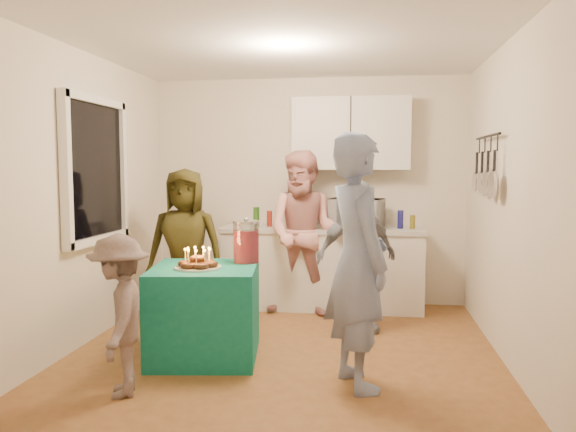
# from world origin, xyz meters

# --- Properties ---
(floor) EXTENTS (4.00, 4.00, 0.00)m
(floor) POSITION_xyz_m (0.00, 0.00, 0.00)
(floor) COLOR brown
(floor) RESTS_ON ground
(ceiling) EXTENTS (4.00, 4.00, 0.00)m
(ceiling) POSITION_xyz_m (0.00, 0.00, 2.60)
(ceiling) COLOR white
(ceiling) RESTS_ON floor
(back_wall) EXTENTS (3.60, 3.60, 0.00)m
(back_wall) POSITION_xyz_m (0.00, 2.00, 1.30)
(back_wall) COLOR silver
(back_wall) RESTS_ON floor
(left_wall) EXTENTS (4.00, 4.00, 0.00)m
(left_wall) POSITION_xyz_m (-1.80, 0.00, 1.30)
(left_wall) COLOR silver
(left_wall) RESTS_ON floor
(right_wall) EXTENTS (4.00, 4.00, 0.00)m
(right_wall) POSITION_xyz_m (1.80, 0.00, 1.30)
(right_wall) COLOR silver
(right_wall) RESTS_ON floor
(window_night) EXTENTS (0.04, 1.00, 1.20)m
(window_night) POSITION_xyz_m (-1.77, 0.30, 1.55)
(window_night) COLOR black
(window_night) RESTS_ON left_wall
(counter) EXTENTS (2.20, 0.58, 0.86)m
(counter) POSITION_xyz_m (0.20, 1.70, 0.43)
(counter) COLOR white
(counter) RESTS_ON floor
(countertop) EXTENTS (2.24, 0.62, 0.05)m
(countertop) POSITION_xyz_m (0.20, 1.70, 0.89)
(countertop) COLOR beige
(countertop) RESTS_ON counter
(upper_cabinet) EXTENTS (1.30, 0.30, 0.80)m
(upper_cabinet) POSITION_xyz_m (0.50, 1.85, 1.95)
(upper_cabinet) COLOR white
(upper_cabinet) RESTS_ON back_wall
(pot_rack) EXTENTS (0.12, 1.00, 0.60)m
(pot_rack) POSITION_xyz_m (1.72, 0.70, 1.60)
(pot_rack) COLOR black
(pot_rack) RESTS_ON right_wall
(microwave) EXTENTS (0.66, 0.52, 0.32)m
(microwave) POSITION_xyz_m (0.56, 1.70, 1.07)
(microwave) COLOR white
(microwave) RESTS_ON countertop
(party_table) EXTENTS (0.96, 0.96, 0.76)m
(party_table) POSITION_xyz_m (-0.63, -0.09, 0.38)
(party_table) COLOR #117360
(party_table) RESTS_ON floor
(donut_cake) EXTENTS (0.38, 0.38, 0.18)m
(donut_cake) POSITION_xyz_m (-0.66, -0.17, 0.85)
(donut_cake) COLOR #381C0C
(donut_cake) RESTS_ON party_table
(punch_jar) EXTENTS (0.22, 0.22, 0.34)m
(punch_jar) POSITION_xyz_m (-0.34, 0.17, 0.93)
(punch_jar) COLOR red
(punch_jar) RESTS_ON party_table
(man_birthday) EXTENTS (0.68, 0.79, 1.82)m
(man_birthday) POSITION_xyz_m (0.62, -0.53, 0.91)
(man_birthday) COLOR #7E8EB8
(man_birthday) RESTS_ON floor
(woman_back_left) EXTENTS (0.81, 0.56, 1.57)m
(woman_back_left) POSITION_xyz_m (-1.10, 0.83, 0.78)
(woman_back_left) COLOR #4C4615
(woman_back_left) RESTS_ON floor
(woman_back_center) EXTENTS (0.93, 0.76, 1.76)m
(woman_back_center) POSITION_xyz_m (0.04, 1.36, 0.88)
(woman_back_center) COLOR #DA7275
(woman_back_center) RESTS_ON floor
(woman_back_right) EXTENTS (0.91, 0.76, 1.45)m
(woman_back_right) POSITION_xyz_m (0.60, 0.80, 0.73)
(woman_back_right) COLOR #101E36
(woman_back_right) RESTS_ON floor
(child_near_left) EXTENTS (0.63, 0.82, 1.12)m
(child_near_left) POSITION_xyz_m (-1.00, -0.93, 0.56)
(child_near_left) COLOR #5E4D4B
(child_near_left) RESTS_ON floor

